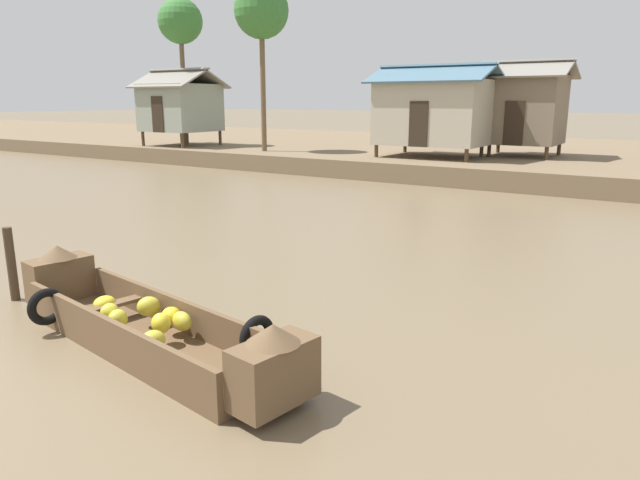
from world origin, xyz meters
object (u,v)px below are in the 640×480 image
Objects in this scene: stilt_house_left at (180,106)px; palm_tree_far at (261,12)px; stilt_house_mid_left at (435,111)px; palm_tree_mid at (180,23)px; banana_boat at (145,324)px; stilt_house_mid_right at (524,108)px; mooring_post at (11,264)px.

palm_tree_far is at bearing -4.03° from stilt_house_left.
stilt_house_left is at bearing -174.98° from stilt_house_mid_left.
stilt_house_mid_left is 0.67× the size of palm_tree_far.
palm_tree_mid is (-13.68, -0.99, 4.30)m from stilt_house_mid_left.
banana_boat is at bearing -56.07° from palm_tree_far.
banana_boat is at bearing -45.91° from palm_tree_mid.
stilt_house_mid_right is 0.53× the size of palm_tree_far.
palm_tree_far reaches higher than mooring_post.
mooring_post is at bearing 177.45° from banana_boat.
stilt_house_mid_right reaches higher than mooring_post.
stilt_house_mid_right is at bearing 92.23° from banana_boat.
palm_tree_mid is (0.10, 0.22, 4.18)m from stilt_house_left.
palm_tree_mid is at bearing 65.09° from stilt_house_left.
palm_tree_mid reaches higher than stilt_house_mid_right.
stilt_house_mid_right is at bearing 11.41° from palm_tree_mid.
stilt_house_left reaches higher than mooring_post.
palm_tree_far is 20.38m from mooring_post.
stilt_house_mid_right is at bearing 12.07° from stilt_house_left.
palm_tree_mid is 6.26× the size of mooring_post.
stilt_house_mid_right is at bearing 83.58° from mooring_post.
banana_boat is 26.13m from palm_tree_mid.
mooring_post is (14.34, -18.01, -6.38)m from palm_tree_mid.
stilt_house_mid_left is 4.24× the size of mooring_post.
stilt_house_mid_right reaches higher than banana_boat.
stilt_house_mid_right reaches higher than stilt_house_mid_left.
mooring_post is (-3.25, 0.14, 0.27)m from banana_boat.
palm_tree_far is 6.34× the size of mooring_post.
stilt_house_mid_left is 0.68× the size of palm_tree_mid.
stilt_house_mid_right is (3.07, 2.39, 0.11)m from stilt_house_mid_left.
stilt_house_mid_left is (-3.91, 19.14, 2.35)m from banana_boat.
stilt_house_left is at bearing -167.93° from stilt_house_mid_right.
stilt_house_left is 7.26m from palm_tree_far.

